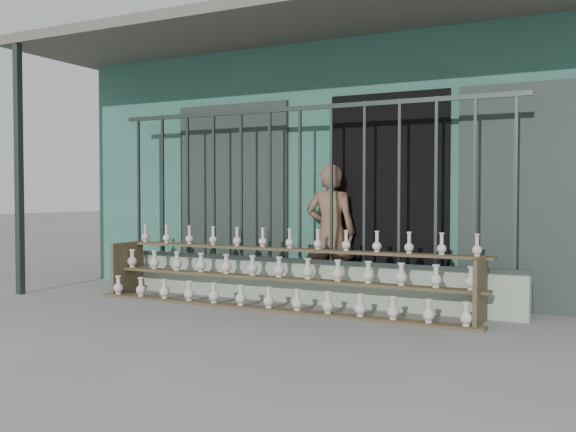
% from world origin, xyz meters
% --- Properties ---
extents(ground, '(60.00, 60.00, 0.00)m').
position_xyz_m(ground, '(0.00, 0.00, 0.00)').
color(ground, slate).
extents(workshop_building, '(7.40, 6.60, 3.21)m').
position_xyz_m(workshop_building, '(0.00, 4.23, 1.62)').
color(workshop_building, '#2E6253').
rests_on(workshop_building, ground).
extents(parapet_wall, '(5.00, 0.20, 0.45)m').
position_xyz_m(parapet_wall, '(0.00, 1.30, 0.23)').
color(parapet_wall, '#96A78F').
rests_on(parapet_wall, ground).
extents(security_fence, '(5.00, 0.04, 1.80)m').
position_xyz_m(security_fence, '(-0.00, 1.30, 1.35)').
color(security_fence, '#283330').
rests_on(security_fence, parapet_wall).
extents(shelf_rack, '(4.50, 0.68, 0.85)m').
position_xyz_m(shelf_rack, '(-0.06, 0.88, 0.36)').
color(shelf_rack, brown).
rests_on(shelf_rack, ground).
extents(elderly_woman, '(0.64, 0.48, 1.59)m').
position_xyz_m(elderly_woman, '(0.26, 1.59, 0.80)').
color(elderly_woman, brown).
rests_on(elderly_woman, ground).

